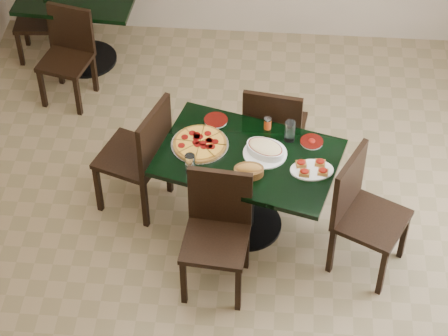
# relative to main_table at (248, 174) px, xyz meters

# --- Properties ---
(floor) EXTENTS (5.50, 5.50, 0.00)m
(floor) POSITION_rel_main_table_xyz_m (-0.03, -0.20, -0.57)
(floor) COLOR olive
(floor) RESTS_ON ground
(main_table) EXTENTS (1.44, 1.12, 0.75)m
(main_table) POSITION_rel_main_table_xyz_m (0.00, 0.00, 0.00)
(main_table) COLOR black
(main_table) RESTS_ON floor
(back_table) EXTENTS (1.08, 0.82, 0.75)m
(back_table) POSITION_rel_main_table_xyz_m (-1.63, 1.97, -0.04)
(back_table) COLOR black
(back_table) RESTS_ON floor
(chair_far) EXTENTS (0.51, 0.51, 0.96)m
(chair_far) POSITION_rel_main_table_xyz_m (0.17, 0.54, -0.03)
(chair_far) COLOR black
(chair_far) RESTS_ON floor
(chair_near) EXTENTS (0.48, 0.48, 0.96)m
(chair_near) POSITION_rel_main_table_xyz_m (-0.18, -0.50, -0.03)
(chair_near) COLOR black
(chair_near) RESTS_ON floor
(chair_right) EXTENTS (0.61, 0.61, 0.98)m
(chair_right) POSITION_rel_main_table_xyz_m (0.82, -0.27, -0.01)
(chair_right) COLOR black
(chair_right) RESTS_ON floor
(chair_left) EXTENTS (0.60, 0.60, 1.00)m
(chair_left) POSITION_rel_main_table_xyz_m (-0.81, 0.17, -0.00)
(chair_left) COLOR black
(chair_left) RESTS_ON floor
(back_chair_near) EXTENTS (0.49, 0.49, 0.87)m
(back_chair_near) POSITION_rel_main_table_xyz_m (-1.65, 1.49, -0.09)
(back_chair_near) COLOR black
(back_chair_near) RESTS_ON floor
(back_chair_left) EXTENTS (0.40, 0.40, 0.79)m
(back_chair_left) POSITION_rel_main_table_xyz_m (-2.01, 2.03, -0.13)
(back_chair_left) COLOR black
(back_chair_left) RESTS_ON floor
(pepperoni_pizza) EXTENTS (0.42, 0.42, 0.04)m
(pepperoni_pizza) POSITION_rel_main_table_xyz_m (-0.36, 0.08, 0.20)
(pepperoni_pizza) COLOR #B6B7BE
(pepperoni_pizza) RESTS_ON main_table
(lasagna_casserole) EXTENTS (0.34, 0.32, 0.09)m
(lasagna_casserole) POSITION_rel_main_table_xyz_m (0.12, 0.03, 0.23)
(lasagna_casserole) COLOR white
(lasagna_casserole) RESTS_ON main_table
(bread_basket) EXTENTS (0.22, 0.16, 0.09)m
(bread_basket) POSITION_rel_main_table_xyz_m (0.01, -0.19, 0.22)
(bread_basket) COLOR brown
(bread_basket) RESTS_ON main_table
(bruschetta_platter) EXTENTS (0.33, 0.25, 0.05)m
(bruschetta_platter) POSITION_rel_main_table_xyz_m (0.45, -0.12, 0.21)
(bruschetta_platter) COLOR white
(bruschetta_platter) RESTS_ON main_table
(side_plate_near) EXTENTS (0.16, 0.16, 0.02)m
(side_plate_near) POSITION_rel_main_table_xyz_m (-0.19, -0.29, 0.19)
(side_plate_near) COLOR white
(side_plate_near) RESTS_ON main_table
(side_plate_far_r) EXTENTS (0.17, 0.17, 0.03)m
(side_plate_far_r) POSITION_rel_main_table_xyz_m (0.45, 0.17, 0.19)
(side_plate_far_r) COLOR white
(side_plate_far_r) RESTS_ON main_table
(side_plate_far_l) EXTENTS (0.18, 0.18, 0.02)m
(side_plate_far_l) POSITION_rel_main_table_xyz_m (-0.26, 0.36, 0.19)
(side_plate_far_l) COLOR white
(side_plate_far_l) RESTS_ON main_table
(napkin_setting) EXTENTS (0.14, 0.14, 0.01)m
(napkin_setting) POSITION_rel_main_table_xyz_m (-0.26, -0.27, 0.18)
(napkin_setting) COLOR silver
(napkin_setting) RESTS_ON main_table
(water_glass_a) EXTENTS (0.08, 0.08, 0.17)m
(water_glass_a) POSITION_rel_main_table_xyz_m (0.29, 0.19, 0.26)
(water_glass_a) COLOR white
(water_glass_a) RESTS_ON main_table
(water_glass_b) EXTENTS (0.07, 0.07, 0.15)m
(water_glass_b) POSITION_rel_main_table_xyz_m (-0.40, -0.19, 0.26)
(water_glass_b) COLOR white
(water_glass_b) RESTS_ON main_table
(pepper_shaker) EXTENTS (0.06, 0.06, 0.10)m
(pepper_shaker) POSITION_rel_main_table_xyz_m (0.12, 0.31, 0.23)
(pepper_shaker) COLOR #B83713
(pepper_shaker) RESTS_ON main_table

